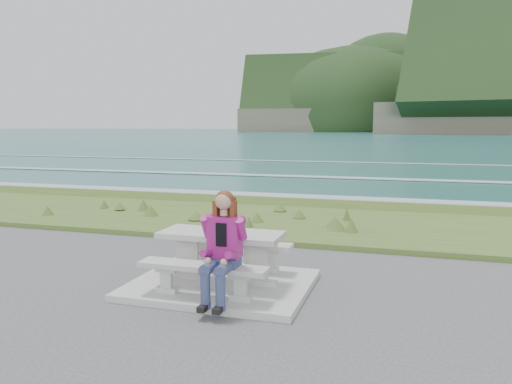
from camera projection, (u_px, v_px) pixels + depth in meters
concrete_slab at (222, 285)px, 7.42m from camera, size 2.60×2.10×0.10m
picnic_table at (221, 243)px, 7.34m from camera, size 1.80×0.75×0.75m
bench_landward at (203, 271)px, 6.71m from camera, size 1.80×0.35×0.45m
bench_seaward at (237, 248)px, 8.04m from camera, size 1.80×0.35×0.45m
grass_verge at (295, 225)px, 12.17m from camera, size 160.00×4.50×0.22m
shore_drop at (316, 207)px, 14.92m from camera, size 160.00×0.80×2.20m
ocean at (365, 193)px, 31.44m from camera, size 1600.00×1600.00×0.09m
seated_woman at (221, 262)px, 6.46m from camera, size 0.43×0.74×1.46m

